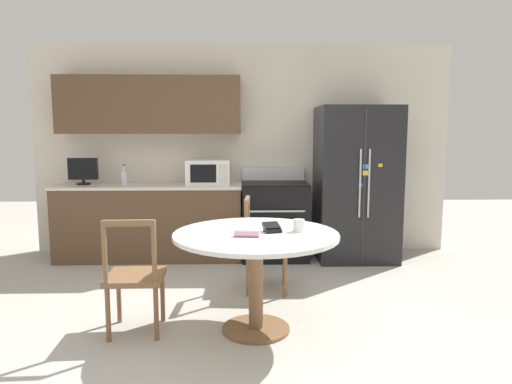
# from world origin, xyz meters

# --- Properties ---
(ground_plane) EXTENTS (14.00, 14.00, 0.00)m
(ground_plane) POSITION_xyz_m (0.00, 0.00, 0.00)
(ground_plane) COLOR #B2ADA3
(back_wall) EXTENTS (5.20, 0.44, 2.60)m
(back_wall) POSITION_xyz_m (-0.30, 2.59, 1.45)
(back_wall) COLOR silver
(back_wall) RESTS_ON ground_plane
(kitchen_counter) EXTENTS (2.20, 0.64, 0.90)m
(kitchen_counter) POSITION_xyz_m (-1.11, 2.29, 0.45)
(kitchen_counter) COLOR brown
(kitchen_counter) RESTS_ON ground_plane
(refrigerator) EXTENTS (0.92, 0.77, 1.82)m
(refrigerator) POSITION_xyz_m (1.35, 2.21, 0.91)
(refrigerator) COLOR black
(refrigerator) RESTS_ON ground_plane
(oven_range) EXTENTS (0.78, 0.68, 1.08)m
(oven_range) POSITION_xyz_m (0.39, 2.26, 0.47)
(oven_range) COLOR black
(oven_range) RESTS_ON ground_plane
(microwave) EXTENTS (0.51, 0.41, 0.29)m
(microwave) POSITION_xyz_m (-0.40, 2.27, 1.05)
(microwave) COLOR white
(microwave) RESTS_ON kitchen_counter
(countertop_tv) EXTENTS (0.35, 0.16, 0.32)m
(countertop_tv) POSITION_xyz_m (-1.89, 2.29, 1.07)
(countertop_tv) COLOR black
(countertop_tv) RESTS_ON kitchen_counter
(counter_bottle) EXTENTS (0.08, 0.08, 0.24)m
(counter_bottle) POSITION_xyz_m (-1.41, 2.28, 0.99)
(counter_bottle) COLOR silver
(counter_bottle) RESTS_ON kitchen_counter
(dining_table) EXTENTS (1.24, 1.24, 0.77)m
(dining_table) POSITION_xyz_m (0.10, 0.19, 0.62)
(dining_table) COLOR white
(dining_table) RESTS_ON ground_plane
(dining_chair_left) EXTENTS (0.44, 0.44, 0.90)m
(dining_chair_left) POSITION_xyz_m (-0.81, 0.17, 0.43)
(dining_chair_left) COLOR brown
(dining_chair_left) RESTS_ON ground_plane
(dining_chair_far) EXTENTS (0.45, 0.45, 0.90)m
(dining_chair_far) POSITION_xyz_m (0.20, 1.09, 0.43)
(dining_chair_far) COLOR brown
(dining_chair_far) RESTS_ON ground_plane
(candle_glass) EXTENTS (0.09, 0.09, 0.09)m
(candle_glass) POSITION_xyz_m (0.43, 0.21, 0.81)
(candle_glass) COLOR silver
(candle_glass) RESTS_ON dining_table
(folded_napkin) EXTENTS (0.19, 0.08, 0.05)m
(folded_napkin) POSITION_xyz_m (0.03, 0.05, 0.79)
(folded_napkin) COLOR pink
(folded_napkin) RESTS_ON dining_table
(wallet) EXTENTS (0.15, 0.16, 0.07)m
(wallet) POSITION_xyz_m (0.22, 0.21, 0.79)
(wallet) COLOR black
(wallet) RESTS_ON dining_table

